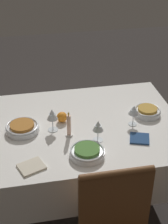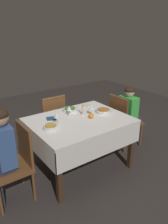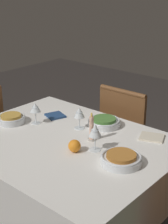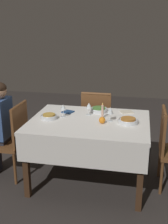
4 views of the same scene
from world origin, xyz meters
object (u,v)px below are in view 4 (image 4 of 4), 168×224
at_px(bowl_east, 128,120).
at_px(wine_glass_north, 89,106).
at_px(napkin_red_folded, 68,112).
at_px(wine_glass_east, 110,111).
at_px(bowl_north, 99,110).
at_px(candle_centerpiece, 102,112).
at_px(orange_fruit, 102,120).
at_px(bowl_west, 49,116).
at_px(chair_west, 11,138).
at_px(napkin_spare_side, 127,112).
at_px(chair_north, 97,120).
at_px(dining_table, 89,129).
at_px(wine_glass_west, 63,108).

xyz_separation_m(bowl_east, wine_glass_north, (-0.46, 0.19, 0.08)).
bearing_deg(napkin_red_folded, wine_glass_east, -21.49).
height_order(bowl_north, wine_glass_north, wine_glass_north).
distance_m(bowl_east, candle_centerpiece, 0.31).
bearing_deg(orange_fruit, bowl_west, 177.26).
bearing_deg(wine_glass_east, bowl_east, -6.05).
distance_m(chair_west, napkin_spare_side, 1.41).
height_order(chair_west, napkin_red_folded, chair_west).
bearing_deg(wine_glass_north, bowl_west, -151.06).
relative_size(chair_north, bowl_west, 4.85).
height_order(candle_centerpiece, napkin_red_folded, candle_centerpiece).
bearing_deg(orange_fruit, bowl_north, 103.67).
relative_size(bowl_west, wine_glass_north, 1.28).
height_order(chair_north, orange_fruit, chair_north).
bearing_deg(wine_glass_east, dining_table, -173.73).
bearing_deg(bowl_north, chair_west, -158.66).
bearing_deg(napkin_red_folded, wine_glass_north, -8.96).
xyz_separation_m(wine_glass_east, napkin_spare_side, (0.16, 0.35, -0.11)).
bearing_deg(wine_glass_north, bowl_east, -22.05).
xyz_separation_m(bowl_east, orange_fruit, (-0.27, -0.07, 0.01)).
bearing_deg(napkin_red_folded, bowl_north, 14.88).
relative_size(bowl_east, bowl_north, 1.03).
bearing_deg(napkin_red_folded, candle_centerpiece, -16.05).
bearing_deg(orange_fruit, napkin_red_folded, 146.85).
height_order(dining_table, wine_glass_east, wine_glass_east).
xyz_separation_m(dining_table, orange_fruit, (0.15, -0.06, 0.13)).
height_order(chair_north, wine_glass_west, chair_north).
bearing_deg(orange_fruit, chair_north, 102.21).
xyz_separation_m(chair_west, candle_centerpiece, (1.06, 0.16, 0.33)).
relative_size(chair_west, napkin_spare_side, 5.24).
xyz_separation_m(chair_north, bowl_east, (0.45, -0.78, 0.29)).
distance_m(dining_table, orange_fruit, 0.21).
bearing_deg(bowl_west, candle_centerpiece, 13.89).
distance_m(bowl_east, wine_glass_east, 0.22).
bearing_deg(chair_west, chair_north, 133.05).
distance_m(chair_west, bowl_west, 0.56).
bearing_deg(wine_glass_east, bowl_west, -174.91).
xyz_separation_m(chair_north, orange_fruit, (0.18, -0.84, 0.30)).
bearing_deg(wine_glass_north, chair_west, -164.46).
distance_m(bowl_west, napkin_spare_side, 0.93).
relative_size(bowl_east, wine_glass_north, 1.49).
xyz_separation_m(bowl_west, bowl_east, (0.87, 0.04, -0.00)).
bearing_deg(orange_fruit, chair_west, 179.46).
bearing_deg(bowl_west, napkin_spare_side, 25.88).
height_order(chair_north, napkin_spare_side, chair_north).
xyz_separation_m(wine_glass_west, wine_glass_north, (0.27, 0.13, -0.00)).
distance_m(bowl_east, bowl_north, 0.49).
bearing_deg(chair_west, wine_glass_east, 93.93).
bearing_deg(wine_glass_west, wine_glass_east, -3.89).
height_order(chair_west, bowl_north, chair_west).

